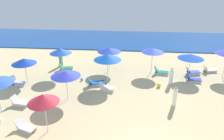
{
  "coord_description": "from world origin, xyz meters",
  "views": [
    {
      "loc": [
        -1.4,
        -7.9,
        8.57
      ],
      "look_at": [
        -3.03,
        9.49,
        1.1
      ],
      "focal_mm": 33.42,
      "sensor_mm": 36.0,
      "label": 1
    }
  ],
  "objects_px": {
    "lounge_chair_0_1": "(193,79)",
    "beach_ball_0": "(82,79)",
    "lounge_chair_6_0": "(96,83)",
    "lounge_chair_9_0": "(16,83)",
    "umbrella_0": "(191,56)",
    "lounge_chair_0_0": "(192,72)",
    "lounge_chair_2_0": "(66,68)",
    "lounge_chair_8_0": "(161,72)",
    "umbrella_8": "(153,50)",
    "umbrella_5": "(43,98)",
    "umbrella_6": "(107,57)",
    "lounge_chair_9_1": "(15,82)",
    "lounge_chair_1_0": "(209,70)",
    "umbrella_2": "(60,51)",
    "beachgoer_2": "(171,76)",
    "umbrella_4": "(109,50)",
    "lounge_chair_3_1": "(20,102)",
    "beachgoer_1": "(175,97)",
    "beachgoer_0": "(61,59)",
    "lounge_chair_6_1": "(107,88)",
    "beach_ball_1": "(159,85)",
    "umbrella_9": "(24,61)",
    "lounge_chair_5_0": "(25,127)",
    "umbrella_7": "(66,74)"
  },
  "relations": [
    {
      "from": "lounge_chair_0_1",
      "to": "beach_ball_0",
      "type": "xyz_separation_m",
      "value": [
        -10.31,
        -0.8,
        -0.1
      ]
    },
    {
      "from": "lounge_chair_6_0",
      "to": "lounge_chair_9_0",
      "type": "distance_m",
      "value": 7.05
    },
    {
      "from": "umbrella_0",
      "to": "lounge_chair_0_0",
      "type": "bearing_deg",
      "value": 49.16
    },
    {
      "from": "lounge_chair_2_0",
      "to": "lounge_chair_8_0",
      "type": "xyz_separation_m",
      "value": [
        9.78,
        -0.18,
        0.01
      ]
    },
    {
      "from": "umbrella_8",
      "to": "beach_ball_0",
      "type": "bearing_deg",
      "value": -158.84
    },
    {
      "from": "lounge_chair_9_0",
      "to": "lounge_chair_2_0",
      "type": "bearing_deg",
      "value": -55.09
    },
    {
      "from": "umbrella_5",
      "to": "lounge_chair_8_0",
      "type": "bearing_deg",
      "value": 49.78
    },
    {
      "from": "umbrella_6",
      "to": "lounge_chair_9_1",
      "type": "bearing_deg",
      "value": -171.93
    },
    {
      "from": "umbrella_0",
      "to": "umbrella_8",
      "type": "xyz_separation_m",
      "value": [
        -3.45,
        0.8,
        0.23
      ]
    },
    {
      "from": "lounge_chair_1_0",
      "to": "umbrella_6",
      "type": "distance_m",
      "value": 10.89
    },
    {
      "from": "umbrella_0",
      "to": "umbrella_8",
      "type": "relative_size",
      "value": 0.93
    },
    {
      "from": "umbrella_0",
      "to": "umbrella_2",
      "type": "xyz_separation_m",
      "value": [
        -12.25,
        -0.52,
        0.33
      ]
    },
    {
      "from": "beachgoer_2",
      "to": "umbrella_4",
      "type": "bearing_deg",
      "value": -36.29
    },
    {
      "from": "lounge_chair_3_1",
      "to": "beachgoer_1",
      "type": "height_order",
      "value": "beachgoer_1"
    },
    {
      "from": "lounge_chair_2_0",
      "to": "lounge_chair_9_1",
      "type": "distance_m",
      "value": 5.12
    },
    {
      "from": "lounge_chair_3_1",
      "to": "lounge_chair_6_0",
      "type": "relative_size",
      "value": 0.83
    },
    {
      "from": "umbrella_6",
      "to": "lounge_chair_9_1",
      "type": "distance_m",
      "value": 8.55
    },
    {
      "from": "beachgoer_0",
      "to": "beachgoer_2",
      "type": "height_order",
      "value": "beachgoer_0"
    },
    {
      "from": "beachgoer_0",
      "to": "lounge_chair_6_1",
      "type": "bearing_deg",
      "value": 125.83
    },
    {
      "from": "lounge_chair_6_1",
      "to": "beachgoer_2",
      "type": "height_order",
      "value": "beachgoer_2"
    },
    {
      "from": "lounge_chair_0_0",
      "to": "beach_ball_1",
      "type": "xyz_separation_m",
      "value": [
        -3.63,
        -3.08,
        -0.09
      ]
    },
    {
      "from": "lounge_chair_0_1",
      "to": "umbrella_9",
      "type": "bearing_deg",
      "value": 100.11
    },
    {
      "from": "lounge_chair_2_0",
      "to": "lounge_chair_5_0",
      "type": "distance_m",
      "value": 9.62
    },
    {
      "from": "umbrella_2",
      "to": "lounge_chair_6_1",
      "type": "height_order",
      "value": "umbrella_2"
    },
    {
      "from": "umbrella_2",
      "to": "umbrella_8",
      "type": "xyz_separation_m",
      "value": [
        8.79,
        1.32,
        -0.1
      ]
    },
    {
      "from": "umbrella_8",
      "to": "beachgoer_0",
      "type": "bearing_deg",
      "value": 174.94
    },
    {
      "from": "umbrella_2",
      "to": "umbrella_7",
      "type": "xyz_separation_m",
      "value": [
        1.85,
        -4.51,
        -0.3
      ]
    },
    {
      "from": "lounge_chair_0_0",
      "to": "lounge_chair_5_0",
      "type": "height_order",
      "value": "lounge_chair_0_0"
    },
    {
      "from": "lounge_chair_1_0",
      "to": "umbrella_0",
      "type": "bearing_deg",
      "value": 105.43
    },
    {
      "from": "lounge_chair_2_0",
      "to": "umbrella_5",
      "type": "distance_m",
      "value": 10.01
    },
    {
      "from": "lounge_chair_2_0",
      "to": "beachgoer_1",
      "type": "xyz_separation_m",
      "value": [
        10.08,
        -5.93,
        0.49
      ]
    },
    {
      "from": "umbrella_2",
      "to": "umbrella_6",
      "type": "height_order",
      "value": "umbrella_6"
    },
    {
      "from": "lounge_chair_1_0",
      "to": "lounge_chair_6_0",
      "type": "bearing_deg",
      "value": 94.46
    },
    {
      "from": "lounge_chair_0_1",
      "to": "umbrella_2",
      "type": "relative_size",
      "value": 0.5
    },
    {
      "from": "umbrella_5",
      "to": "umbrella_8",
      "type": "height_order",
      "value": "umbrella_5"
    },
    {
      "from": "lounge_chair_8_0",
      "to": "umbrella_9",
      "type": "distance_m",
      "value": 12.91
    },
    {
      "from": "umbrella_8",
      "to": "beachgoer_0",
      "type": "height_order",
      "value": "umbrella_8"
    },
    {
      "from": "lounge_chair_8_0",
      "to": "umbrella_9",
      "type": "xyz_separation_m",
      "value": [
        -12.42,
        -3.0,
        1.81
      ]
    },
    {
      "from": "lounge_chair_3_1",
      "to": "umbrella_5",
      "type": "relative_size",
      "value": 0.53
    },
    {
      "from": "lounge_chair_5_0",
      "to": "umbrella_6",
      "type": "distance_m",
      "value": 8.55
    },
    {
      "from": "umbrella_9",
      "to": "lounge_chair_9_0",
      "type": "bearing_deg",
      "value": -127.15
    },
    {
      "from": "beachgoer_0",
      "to": "beach_ball_1",
      "type": "relative_size",
      "value": 4.92
    },
    {
      "from": "lounge_chair_0_0",
      "to": "lounge_chair_8_0",
      "type": "bearing_deg",
      "value": 84.13
    },
    {
      "from": "umbrella_2",
      "to": "umbrella_6",
      "type": "bearing_deg",
      "value": -17.1
    },
    {
      "from": "lounge_chair_0_1",
      "to": "lounge_chair_9_1",
      "type": "distance_m",
      "value": 16.17
    },
    {
      "from": "umbrella_6",
      "to": "beachgoer_2",
      "type": "xyz_separation_m",
      "value": [
        5.69,
        0.36,
        -1.78
      ]
    },
    {
      "from": "umbrella_0",
      "to": "beach_ball_1",
      "type": "height_order",
      "value": "umbrella_0"
    },
    {
      "from": "lounge_chair_0_1",
      "to": "umbrella_6",
      "type": "xyz_separation_m",
      "value": [
        -7.85,
        -1.01,
        2.27
      ]
    },
    {
      "from": "umbrella_0",
      "to": "beach_ball_1",
      "type": "bearing_deg",
      "value": -141.86
    },
    {
      "from": "lounge_chair_2_0",
      "to": "lounge_chair_8_0",
      "type": "bearing_deg",
      "value": -101.86
    }
  ]
}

